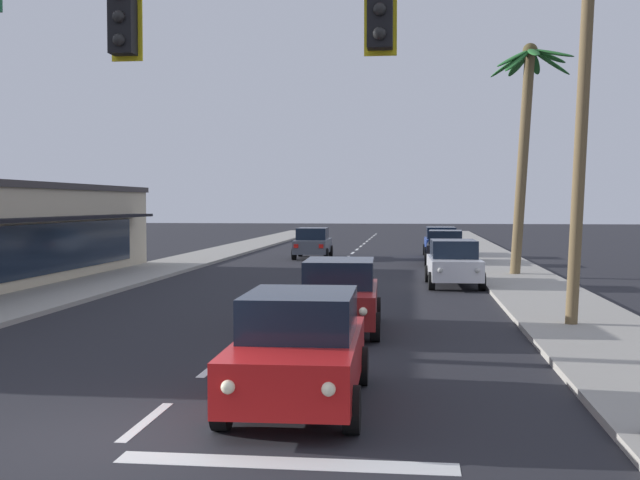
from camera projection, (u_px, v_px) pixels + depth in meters
ground_plane at (122, 441)px, 10.12m from camera, size 220.00×220.00×0.00m
sidewalk_right at (528, 284)px, 29.06m from camera, size 3.20×110.00×0.14m
sidewalk_left at (114, 280)px, 30.86m from camera, size 3.20×110.00×0.14m
lane_markings at (328, 282)px, 30.59m from camera, size 4.28×89.11×0.01m
traffic_signal_mast at (386, 60)px, 10.12m from camera, size 10.54×0.41×6.67m
sedan_lead_at_stop_bar at (300, 348)px, 11.94m from camera, size 2.02×4.48×1.68m
sedan_third_in_queue at (339, 295)px, 18.92m from camera, size 2.07×4.50×1.68m
sedan_oncoming_far at (313, 243)px, 43.92m from camera, size 2.01×4.48×1.68m
sedan_parked_nearest_kerb at (454, 263)px, 29.12m from camera, size 2.04×4.49×1.68m
sedan_parked_mid_kerb at (445, 247)px, 39.51m from camera, size 2.08×4.50×1.68m
sedan_parked_far_kerb at (441, 242)px, 45.20m from camera, size 2.00×4.47×1.68m
palm_right_second at (587, 8)px, 18.75m from camera, size 4.95×4.44×10.25m
palm_right_third at (526, 120)px, 32.40m from camera, size 3.30×3.55×9.49m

